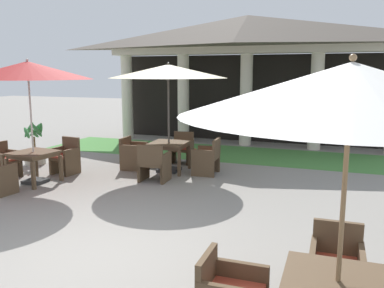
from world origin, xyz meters
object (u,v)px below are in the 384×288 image
(patio_chair_mid_left_west, at_px, (133,153))
(patio_chair_mid_left_north, at_px, (182,149))
(patio_umbrella_near_foreground, at_px, (28,71))
(patio_chair_mid_left_south, at_px, (154,164))
(patio_table_near_foreground, at_px, (34,156))
(patio_chair_mid_right_north, at_px, (336,268))
(patio_table_mid_left, at_px, (169,146))
(patio_umbrella_mid_right, at_px, (351,91))
(patio_chair_near_foreground_west, at_px, (5,162))
(patio_chair_mid_left_east, at_px, (207,157))
(patio_umbrella_mid_left, at_px, (168,72))
(patio_chair_near_foreground_north, at_px, (66,157))
(terracotta_urn, at_px, (195,158))
(potted_palm_left_edge, at_px, (35,152))

(patio_chair_mid_left_west, bearing_deg, patio_chair_mid_left_north, 135.14)
(patio_umbrella_near_foreground, height_order, patio_chair_mid_left_south, patio_umbrella_near_foreground)
(patio_table_near_foreground, xyz_separation_m, patio_umbrella_near_foreground, (-0.00, 0.00, 1.90))
(patio_table_near_foreground, xyz_separation_m, patio_chair_mid_right_north, (6.51, -2.83, -0.21))
(patio_table_mid_left, relative_size, patio_umbrella_mid_right, 0.34)
(patio_umbrella_near_foreground, bearing_deg, patio_chair_near_foreground_west, 173.50)
(patio_table_near_foreground, bearing_deg, patio_chair_mid_left_south, 23.28)
(patio_table_mid_left, height_order, patio_chair_mid_left_east, patio_chair_mid_left_east)
(patio_umbrella_near_foreground, xyz_separation_m, patio_umbrella_mid_left, (2.43, 2.07, -0.02))
(patio_chair_near_foreground_north, bearing_deg, patio_chair_mid_left_south, -171.35)
(patio_umbrella_near_foreground, xyz_separation_m, patio_chair_mid_left_north, (2.37, 3.08, -2.12))
(patio_chair_mid_left_north, relative_size, terracotta_urn, 1.88)
(patio_chair_mid_left_south, height_order, potted_palm_left_edge, potted_palm_left_edge)
(patio_chair_near_foreground_west, height_order, patio_chair_mid_left_north, patio_chair_near_foreground_west)
(patio_table_mid_left, distance_m, patio_chair_mid_left_south, 1.03)
(patio_umbrella_mid_right, bearing_deg, patio_chair_mid_left_east, 117.65)
(patio_umbrella_mid_left, distance_m, patio_chair_mid_right_north, 6.71)
(patio_table_near_foreground, relative_size, patio_umbrella_mid_right, 0.36)
(potted_palm_left_edge, bearing_deg, terracotta_urn, 19.85)
(patio_chair_near_foreground_north, bearing_deg, patio_chair_near_foreground_west, 45.10)
(patio_chair_near_foreground_west, relative_size, potted_palm_left_edge, 0.72)
(patio_umbrella_near_foreground, xyz_separation_m, patio_chair_mid_right_north, (6.51, -2.83, -2.11))
(patio_chair_mid_right_north, distance_m, terracotta_urn, 6.93)
(patio_table_mid_left, relative_size, patio_chair_mid_left_north, 1.10)
(patio_umbrella_near_foreground, relative_size, potted_palm_left_edge, 2.36)
(patio_table_near_foreground, xyz_separation_m, patio_table_mid_left, (2.43, 2.07, 0.02))
(patio_table_near_foreground, bearing_deg, potted_palm_left_edge, 130.90)
(patio_chair_mid_left_south, height_order, patio_umbrella_mid_right, patio_umbrella_mid_right)
(potted_palm_left_edge, bearing_deg, patio_chair_mid_left_north, 22.73)
(patio_umbrella_mid_right, height_order, patio_chair_mid_right_north, patio_umbrella_mid_right)
(patio_umbrella_near_foreground, xyz_separation_m, patio_chair_mid_left_west, (1.43, 2.02, -2.11))
(patio_chair_mid_left_north, xyz_separation_m, patio_chair_mid_right_north, (4.14, -5.91, 0.02))
(patio_chair_near_foreground_north, relative_size, patio_umbrella_mid_left, 0.31)
(potted_palm_left_edge, xyz_separation_m, terracotta_urn, (4.12, 1.49, -0.15))
(patio_chair_near_foreground_west, distance_m, patio_chair_mid_left_west, 3.07)
(patio_table_mid_left, bearing_deg, patio_chair_mid_right_north, -50.23)
(patio_table_mid_left, xyz_separation_m, patio_chair_mid_left_north, (-0.06, 1.00, -0.25))
(patio_chair_near_foreground_north, relative_size, patio_chair_mid_left_north, 1.05)
(patio_chair_mid_left_south, bearing_deg, patio_chair_near_foreground_west, -167.70)
(patio_table_near_foreground, relative_size, terracotta_urn, 2.15)
(patio_table_near_foreground, relative_size, patio_chair_mid_right_north, 1.12)
(patio_table_mid_left, distance_m, potted_palm_left_edge, 3.80)
(patio_umbrella_near_foreground, distance_m, patio_chair_mid_left_south, 3.42)
(patio_chair_mid_left_east, distance_m, potted_palm_left_edge, 4.80)
(patio_umbrella_mid_right, bearing_deg, patio_chair_mid_left_north, 121.23)
(patio_chair_near_foreground_north, relative_size, terracotta_urn, 1.98)
(patio_chair_near_foreground_west, xyz_separation_m, patio_chair_mid_left_west, (2.40, 1.91, 0.01))
(terracotta_urn, bearing_deg, patio_umbrella_near_foreground, -132.77)
(patio_chair_mid_left_south, xyz_separation_m, potted_palm_left_edge, (-3.81, 0.46, -0.07))
(patio_umbrella_mid_right, bearing_deg, patio_chair_near_foreground_west, 152.65)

